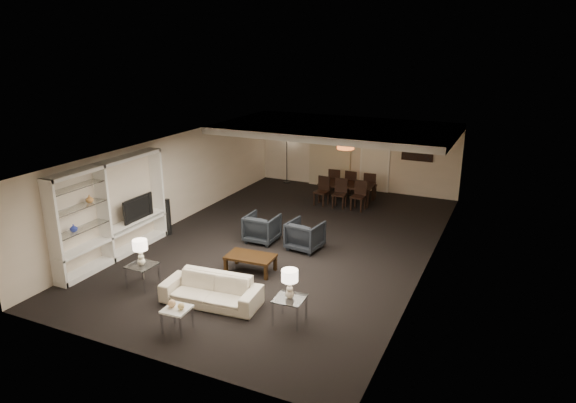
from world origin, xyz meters
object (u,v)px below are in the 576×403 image
at_px(chair_nm, 339,194).
at_px(chair_fl, 335,181).
at_px(floor_lamp, 287,158).
at_px(armchair_right, 305,235).
at_px(side_table_left, 143,276).
at_px(chair_fm, 353,183).
at_px(side_table_right, 290,310).
at_px(table_lamp_right, 290,284).
at_px(floor_speaker, 168,217).
at_px(dining_table, 346,193).
at_px(sofa, 211,290).
at_px(vase_blue, 74,228).
at_px(chair_fr, 370,185).
at_px(television, 135,208).
at_px(vase_amber, 89,199).
at_px(armchair_left, 262,228).
at_px(marble_table, 177,319).
at_px(pendant_light, 346,145).
at_px(table_lamp_left, 141,252).
at_px(coffee_table, 251,263).
at_px(chair_nl, 321,191).
at_px(chair_nr, 358,196).

relative_size(chair_nm, chair_fl, 1.00).
bearing_deg(chair_nm, floor_lamp, 139.72).
height_order(armchair_right, side_table_left, armchair_right).
bearing_deg(chair_fm, side_table_right, 105.61).
relative_size(table_lamp_right, floor_speaker, 0.56).
bearing_deg(dining_table, chair_fl, 128.04).
relative_size(sofa, vase_blue, 11.36).
relative_size(side_table_right, dining_table, 0.31).
bearing_deg(table_lamp_right, chair_fr, 95.84).
relative_size(table_lamp_right, dining_table, 0.32).
bearing_deg(television, side_table_left, -136.94).
xyz_separation_m(sofa, chair_fm, (0.28, 8.05, 0.16)).
distance_m(chair_nm, chair_fr, 1.43).
distance_m(table_lamp_right, floor_lamp, 9.65).
bearing_deg(vase_amber, side_table_left, -10.82).
distance_m(armchair_left, side_table_right, 4.02).
bearing_deg(floor_speaker, dining_table, 44.87).
relative_size(side_table_right, television, 0.53).
xyz_separation_m(chair_fm, chair_fr, (0.60, 0.00, 0.00)).
relative_size(marble_table, chair_fr, 0.50).
bearing_deg(marble_table, television, 139.68).
height_order(pendant_light, table_lamp_left, pendant_light).
distance_m(armchair_right, table_lamp_left, 4.04).
relative_size(side_table_left, chair_fl, 0.60).
distance_m(pendant_light, side_table_left, 7.49).
bearing_deg(pendant_light, armchair_right, -85.89).
bearing_deg(vase_blue, side_table_right, 2.59).
bearing_deg(pendant_light, side_table_right, -78.98).
xyz_separation_m(pendant_light, coffee_table, (-0.33, -5.42, -1.73)).
distance_m(dining_table, chair_nm, 0.67).
bearing_deg(chair_nl, table_lamp_right, -66.65).
height_order(sofa, table_lamp_right, table_lamp_right).
height_order(floor_speaker, chair_fl, floor_speaker).
xyz_separation_m(television, chair_nr, (4.12, 5.10, -0.59)).
xyz_separation_m(marble_table, vase_blue, (-3.28, 0.87, 0.92)).
distance_m(coffee_table, side_table_left, 2.34).
relative_size(side_table_left, side_table_right, 1.00).
relative_size(armchair_right, chair_nm, 0.89).
distance_m(table_lamp_left, marble_table, 2.10).
bearing_deg(side_table_left, chair_nm, 73.69).
bearing_deg(dining_table, vase_amber, -121.24).
distance_m(side_table_left, table_lamp_right, 3.44).
relative_size(armchair_right, chair_fm, 0.89).
bearing_deg(table_lamp_left, coffee_table, 43.26).
relative_size(armchair_right, chair_fr, 0.89).
distance_m(table_lamp_left, vase_amber, 1.83).
distance_m(sofa, table_lamp_right, 1.77).
xyz_separation_m(coffee_table, table_lamp_right, (1.70, -1.60, 0.59)).
distance_m(vase_amber, chair_fl, 8.38).
bearing_deg(coffee_table, armchair_right, 70.56).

